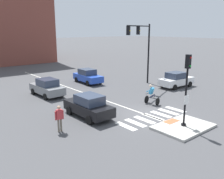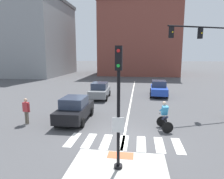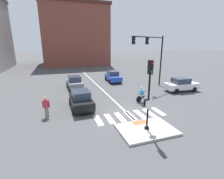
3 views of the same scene
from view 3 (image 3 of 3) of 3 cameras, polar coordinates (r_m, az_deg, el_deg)
ground_plane at (r=13.94m, az=5.41°, el=-8.15°), size 300.00×300.00×0.00m
traffic_island at (r=11.44m, az=12.00°, el=-13.58°), size 3.71×2.59×0.15m
tactile_pad_front at (r=12.13m, az=9.71°, el=-11.28°), size 1.10×0.60×0.01m
signal_pole at (r=10.39m, az=12.88°, el=0.06°), size 0.44×0.38×4.52m
crosswalk_stripe_a at (r=12.65m, az=-4.80°, el=-10.68°), size 0.44×1.80×0.01m
crosswalk_stripe_b at (r=12.87m, az=-0.90°, el=-10.15°), size 0.44×1.80×0.01m
crosswalk_stripe_c at (r=13.15m, az=2.84°, el=-9.60°), size 0.44×1.80×0.01m
crosswalk_stripe_d at (r=13.47m, az=6.40°, el=-9.03°), size 0.44×1.80×0.01m
crosswalk_stripe_e at (r=13.85m, az=9.77°, el=-8.46°), size 0.44×1.80×0.01m
crosswalk_stripe_f at (r=14.28m, az=12.94°, el=-7.90°), size 0.44×1.80×0.01m
crosswalk_stripe_g at (r=14.74m, az=15.91°, el=-7.34°), size 0.44×1.80×0.01m
lane_centre_line at (r=22.94m, az=-4.95°, el=1.34°), size 0.14×28.00×0.01m
traffic_light_mast at (r=21.86m, az=14.26°, el=12.70°), size 5.74×2.56×6.69m
building_corner_right at (r=52.50m, az=-13.27°, el=17.72°), size 17.60×19.40×16.04m
car_white_cross_right at (r=21.80m, az=23.06°, el=1.58°), size 4.18×2.00×1.64m
car_blue_eastbound_far at (r=25.34m, az=0.32°, el=4.61°), size 2.00×4.18×1.64m
car_black_westbound_near at (r=14.93m, az=-10.85°, el=-3.41°), size 1.90×4.13×1.64m
car_grey_westbound_far at (r=21.91m, az=-12.99°, el=2.49°), size 1.95×4.15×1.64m
cyclist at (r=15.93m, az=10.53°, el=-1.97°), size 0.86×1.20×1.68m
pedestrian_at_curb_left at (r=13.81m, az=-22.11°, el=-5.12°), size 0.54×0.28×1.67m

